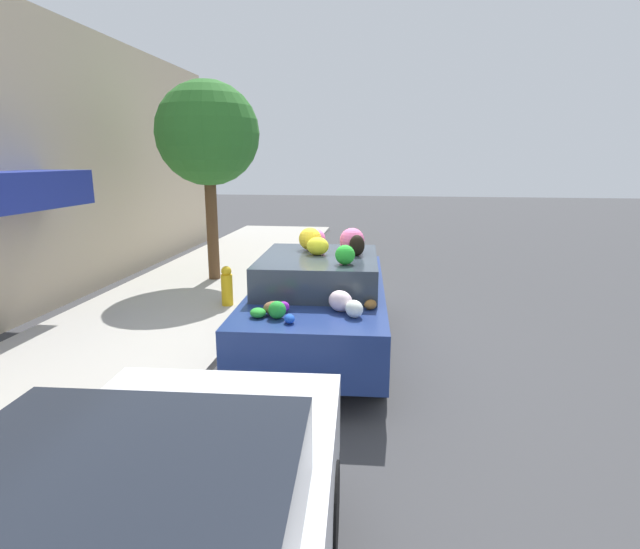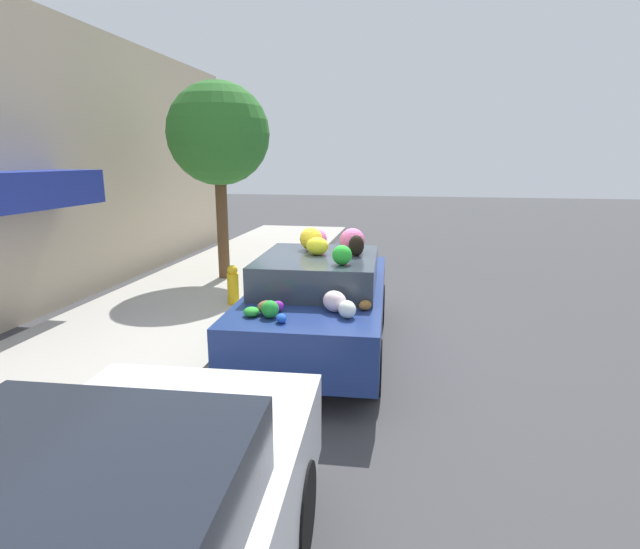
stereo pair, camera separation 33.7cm
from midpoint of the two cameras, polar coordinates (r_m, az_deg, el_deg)
The scene contains 5 objects.
ground_plane at distance 7.16m, azimuth -2.62°, elevation -8.47°, with size 60.00×60.00×0.00m, color #424244.
sidewalk_curb at distance 8.05m, azimuth -22.03°, elevation -6.54°, with size 24.00×3.20×0.12m.
street_tree at distance 10.72m, azimuth -13.63°, elevation 15.27°, with size 2.08×2.08×4.05m.
fire_hydrant at distance 8.89m, azimuth -11.67°, elevation -1.30°, with size 0.20×0.20×0.70m.
art_car at distance 6.88m, azimuth -1.35°, elevation -2.73°, with size 4.15×1.92×1.72m.
Camera 1 is at (-6.58, -1.04, 2.63)m, focal length 28.00 mm.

